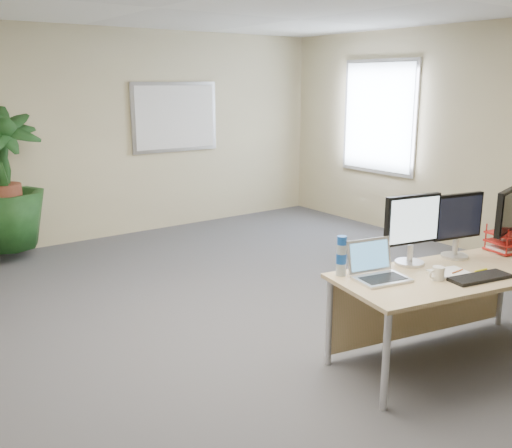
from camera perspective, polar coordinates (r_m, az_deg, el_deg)
floor at (r=4.56m, az=3.15°, el=-12.30°), size 8.00×8.00×0.00m
back_wall at (r=7.64m, az=-16.21°, el=8.44°), size 7.00×0.04×2.70m
whiteboard at (r=8.08m, az=-8.10°, el=10.54°), size 1.30×0.04×0.95m
window at (r=8.17m, az=12.16°, el=10.41°), size 0.04×1.30×1.55m
desk at (r=4.46m, az=18.41°, el=-5.95°), size 1.92×1.10×0.70m
floor_plant at (r=7.11m, az=-23.90°, el=2.53°), size 0.92×0.92×1.50m
monitor_left at (r=4.34m, az=15.34°, el=-0.10°), size 0.47×0.22×0.53m
monitor_right at (r=4.62m, az=19.51°, el=0.26°), size 0.45×0.20×0.50m
monitor_dark at (r=4.92m, az=23.77°, el=0.72°), size 0.45×0.21×0.51m
laptop at (r=4.05m, az=11.98°, el=-4.46°), size 0.41×0.37×0.25m
keyboard at (r=4.24m, az=21.49°, el=-5.01°), size 0.48×0.24×0.03m
coffee_mug at (r=4.12m, az=17.73°, el=-4.72°), size 0.12×0.08×0.09m
spiral_notebook at (r=4.31m, az=18.77°, el=-4.58°), size 0.30×0.25×0.01m
orange_pen at (r=4.31m, az=19.50°, el=-4.47°), size 0.13×0.02×0.01m
yellow_highlighter at (r=4.42m, az=21.58°, el=-4.33°), size 0.12×0.03×0.02m
water_bottle at (r=4.04m, az=8.53°, el=-3.24°), size 0.07×0.07×0.29m
letter_tray at (r=5.01m, az=23.97°, el=-1.73°), size 0.36×0.30×0.15m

